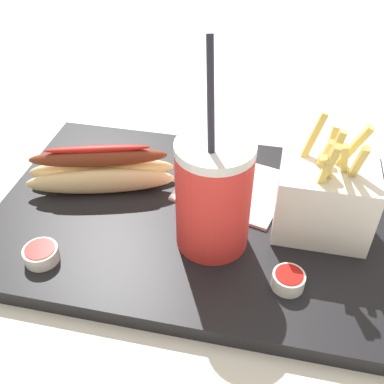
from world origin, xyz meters
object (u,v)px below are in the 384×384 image
object	(u,v)px
fries_basket	(324,198)
ketchup_cup_1	(288,280)
ketchup_cup_2	(41,254)
hot_dog_1	(101,171)
soda_cup	(213,195)
napkin_stack	(233,187)

from	to	relation	value
fries_basket	ketchup_cup_1	distance (m)	0.11
ketchup_cup_1	ketchup_cup_2	distance (m)	0.27
hot_dog_1	fries_basket	bearing A→B (deg)	175.62
soda_cup	fries_basket	xyz separation A→B (m)	(-0.12, -0.05, -0.02)
soda_cup	hot_dog_1	bearing A→B (deg)	-22.99
soda_cup	ketchup_cup_2	size ratio (longest dim) A/B	6.16
soda_cup	hot_dog_1	world-z (taller)	soda_cup
fries_basket	ketchup_cup_2	size ratio (longest dim) A/B	3.88
fries_basket	hot_dog_1	distance (m)	0.28
fries_basket	napkin_stack	bearing A→B (deg)	-26.33
ketchup_cup_1	napkin_stack	distance (m)	0.17
ketchup_cup_1	ketchup_cup_2	world-z (taller)	ketchup_cup_1
ketchup_cup_1	fries_basket	bearing A→B (deg)	-107.49
soda_cup	hot_dog_1	distance (m)	0.18
napkin_stack	ketchup_cup_1	bearing A→B (deg)	117.52
ketchup_cup_1	hot_dog_1	bearing A→B (deg)	-25.37
soda_cup	hot_dog_1	size ratio (longest dim) A/B	1.20
fries_basket	napkin_stack	size ratio (longest dim) A/B	1.13
ketchup_cup_1	ketchup_cup_2	xyz separation A→B (m)	(0.27, 0.02, -0.00)
fries_basket	soda_cup	bearing A→B (deg)	21.04
soda_cup	fries_basket	world-z (taller)	soda_cup
soda_cup	ketchup_cup_1	size ratio (longest dim) A/B	6.91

